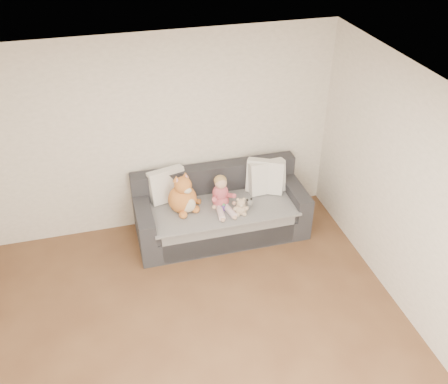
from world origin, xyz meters
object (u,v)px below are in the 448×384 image
(sofa, at_px, (220,212))
(toddler, at_px, (221,195))
(plush_cat, at_px, (183,197))
(sippy_cup, at_px, (224,206))
(teddy_bear, at_px, (241,208))

(sofa, distance_m, toddler, 0.37)
(plush_cat, distance_m, sippy_cup, 0.53)
(sofa, height_order, teddy_bear, sofa)
(plush_cat, bearing_deg, sippy_cup, -38.20)
(sofa, relative_size, toddler, 4.79)
(sippy_cup, bearing_deg, sofa, 89.29)
(teddy_bear, bearing_deg, sofa, 128.72)
(toddler, distance_m, teddy_bear, 0.30)
(plush_cat, bearing_deg, toddler, -31.72)
(sofa, relative_size, sippy_cup, 21.98)
(toddler, height_order, teddy_bear, toddler)
(sofa, bearing_deg, plush_cat, -173.52)
(toddler, xyz_separation_m, teddy_bear, (0.20, -0.20, -0.09))
(sofa, bearing_deg, toddler, -97.41)
(sofa, xyz_separation_m, sippy_cup, (-0.00, -0.18, 0.22))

